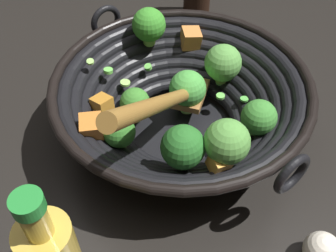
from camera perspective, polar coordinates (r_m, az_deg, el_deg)
The scene contains 3 objects.
ground_plane at distance 0.62m, azimuth 1.70°, elevation -0.86°, with size 4.00×4.00×0.00m, color black.
wok at distance 0.57m, azimuth 1.97°, elevation 3.64°, with size 0.40×0.36×0.25m.
garlic_bulb at distance 0.52m, azimuth 20.71°, elevation -15.95°, with size 0.04×0.04×0.04m, color silver.
Camera 1 is at (-0.42, 0.01, 0.46)m, focal length 43.61 mm.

